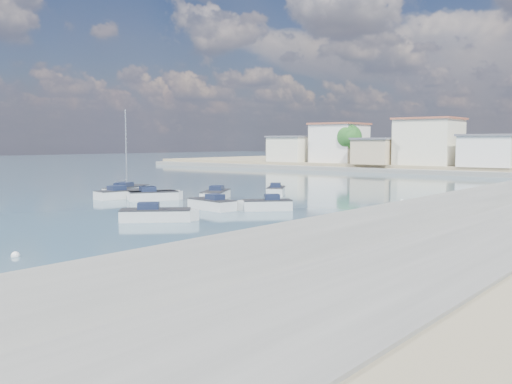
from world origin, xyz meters
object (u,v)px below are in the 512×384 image
(motorboat_a, at_px, (124,194))
(sailboat, at_px, (128,190))
(motorboat_h, at_px, (160,215))
(motorboat_d, at_px, (264,205))
(motorboat_e, at_px, (156,196))
(motorboat_c, at_px, (210,204))
(motorboat_f, at_px, (276,191))
(motorboat_g, at_px, (215,196))
(motorboat_b, at_px, (155,195))

(motorboat_a, distance_m, sailboat, 4.75)
(motorboat_a, distance_m, motorboat_h, 17.00)
(motorboat_d, height_order, motorboat_e, same)
(motorboat_a, bearing_deg, motorboat_c, -5.43)
(sailboat, bearing_deg, motorboat_f, 35.35)
(motorboat_d, height_order, motorboat_g, same)
(motorboat_h, bearing_deg, sailboat, 147.35)
(motorboat_d, xyz_separation_m, motorboat_f, (-7.28, 11.19, 0.00))
(motorboat_f, bearing_deg, motorboat_a, -127.01)
(motorboat_a, height_order, motorboat_b, same)
(motorboat_b, height_order, motorboat_h, same)
(motorboat_a, bearing_deg, motorboat_h, -29.75)
(motorboat_a, xyz_separation_m, motorboat_d, (16.52, 1.06, -0.00))
(motorboat_b, bearing_deg, motorboat_a, -159.28)
(motorboat_c, relative_size, motorboat_h, 1.06)
(motorboat_b, xyz_separation_m, motorboat_g, (4.53, 3.51, 0.00))
(motorboat_c, bearing_deg, motorboat_h, -73.76)
(motorboat_b, relative_size, sailboat, 0.55)
(motorboat_b, relative_size, motorboat_f, 1.15)
(motorboat_c, bearing_deg, motorboat_d, 30.31)
(motorboat_b, distance_m, motorboat_e, 0.73)
(motorboat_e, bearing_deg, motorboat_c, -12.64)
(motorboat_f, distance_m, motorboat_g, 7.71)
(motorboat_b, height_order, motorboat_f, same)
(motorboat_e, bearing_deg, motorboat_d, 1.17)
(motorboat_c, bearing_deg, motorboat_e, 167.36)
(motorboat_f, bearing_deg, motorboat_b, -118.88)
(motorboat_c, xyz_separation_m, motorboat_h, (2.11, -7.23, -0.00))
(motorboat_d, bearing_deg, motorboat_a, -176.34)
(motorboat_a, distance_m, motorboat_c, 12.71)
(motorboat_c, distance_m, motorboat_f, 13.88)
(motorboat_c, distance_m, motorboat_g, 7.73)
(motorboat_c, height_order, motorboat_d, same)
(motorboat_c, height_order, motorboat_h, same)
(motorboat_f, xyz_separation_m, motorboat_h, (5.53, -20.69, 0.00))
(motorboat_b, bearing_deg, motorboat_f, 61.12)
(sailboat, bearing_deg, motorboat_h, -32.65)
(motorboat_e, distance_m, motorboat_g, 5.53)
(motorboat_f, bearing_deg, motorboat_g, -101.75)
(motorboat_f, xyz_separation_m, sailboat, (-12.70, -9.01, 0.03))
(motorboat_b, xyz_separation_m, motorboat_c, (9.52, -2.39, 0.00))
(motorboat_g, bearing_deg, motorboat_d, -22.35)
(motorboat_e, bearing_deg, motorboat_f, 64.42)
(motorboat_a, relative_size, sailboat, 0.63)
(motorboat_d, bearing_deg, sailboat, 173.76)
(motorboat_a, xyz_separation_m, motorboat_g, (7.66, 4.70, 0.00))
(motorboat_d, relative_size, motorboat_f, 0.91)
(motorboat_d, xyz_separation_m, motorboat_g, (-8.85, 3.64, 0.00))
(motorboat_a, distance_m, motorboat_b, 3.35)
(motorboat_h, bearing_deg, motorboat_c, 106.24)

